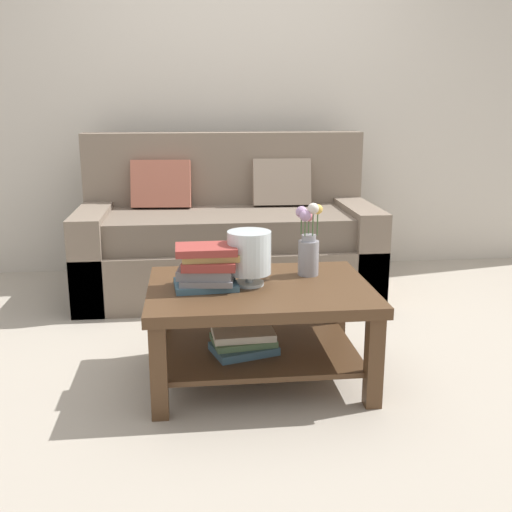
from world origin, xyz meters
name	(u,v)px	position (x,y,z in m)	size (l,w,h in m)	color
ground_plane	(261,343)	(0.00, 0.00, 0.00)	(10.00, 10.00, 0.00)	#ADA393
back_wall	(235,90)	(0.00, 1.65, 1.35)	(6.40, 0.12, 2.70)	beige
couch	(227,238)	(-0.11, 0.99, 0.36)	(1.95, 0.90, 1.06)	#7A6B5B
coffee_table	(258,313)	(-0.06, -0.42, 0.33)	(1.01, 0.75, 0.46)	#4C331E
book_stack_main	(207,267)	(-0.29, -0.43, 0.55)	(0.29, 0.23, 0.19)	#3D6075
glass_hurricane_vase	(249,254)	(-0.10, -0.40, 0.61)	(0.20, 0.20, 0.25)	silver
flower_pitcher	(308,245)	(0.20, -0.27, 0.61)	(0.12, 0.10, 0.35)	gray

